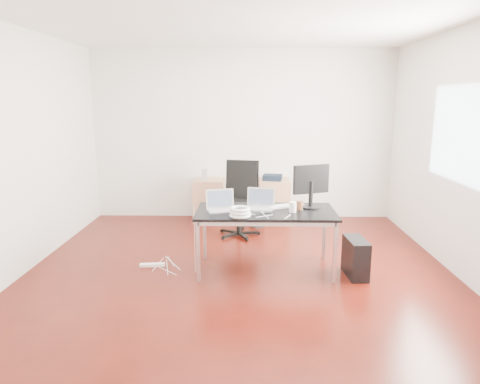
{
  "coord_description": "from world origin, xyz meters",
  "views": [
    {
      "loc": [
        0.11,
        -4.69,
        1.98
      ],
      "look_at": [
        0.0,
        0.55,
        0.85
      ],
      "focal_mm": 32.0,
      "sensor_mm": 36.0,
      "label": 1
    }
  ],
  "objects_px": {
    "filing_cabinet_left": "(209,200)",
    "filing_cabinet_right": "(274,200)",
    "office_chair": "(240,195)",
    "pc_tower": "(356,258)",
    "desk": "(266,215)"
  },
  "relations": [
    {
      "from": "filing_cabinet_left",
      "to": "filing_cabinet_right",
      "type": "relative_size",
      "value": 1.0
    },
    {
      "from": "office_chair",
      "to": "pc_tower",
      "type": "bearing_deg",
      "value": -37.28
    },
    {
      "from": "filing_cabinet_right",
      "to": "filing_cabinet_left",
      "type": "bearing_deg",
      "value": 180.0
    },
    {
      "from": "desk",
      "to": "filing_cabinet_left",
      "type": "distance_m",
      "value": 2.32
    },
    {
      "from": "desk",
      "to": "pc_tower",
      "type": "distance_m",
      "value": 1.14
    },
    {
      "from": "desk",
      "to": "office_chair",
      "type": "bearing_deg",
      "value": 103.27
    },
    {
      "from": "filing_cabinet_right",
      "to": "desk",
      "type": "bearing_deg",
      "value": -96.08
    },
    {
      "from": "desk",
      "to": "office_chair",
      "type": "height_order",
      "value": "office_chair"
    },
    {
      "from": "office_chair",
      "to": "filing_cabinet_left",
      "type": "relative_size",
      "value": 1.54
    },
    {
      "from": "desk",
      "to": "filing_cabinet_left",
      "type": "bearing_deg",
      "value": 111.89
    },
    {
      "from": "filing_cabinet_right",
      "to": "pc_tower",
      "type": "relative_size",
      "value": 1.56
    },
    {
      "from": "pc_tower",
      "to": "filing_cabinet_right",
      "type": "bearing_deg",
      "value": 105.07
    },
    {
      "from": "filing_cabinet_right",
      "to": "pc_tower",
      "type": "bearing_deg",
      "value": -70.66
    },
    {
      "from": "office_chair",
      "to": "filing_cabinet_right",
      "type": "xyz_separation_m",
      "value": [
        0.56,
        0.74,
        -0.26
      ]
    },
    {
      "from": "filing_cabinet_left",
      "to": "filing_cabinet_right",
      "type": "distance_m",
      "value": 1.08
    }
  ]
}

